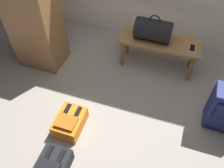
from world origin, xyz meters
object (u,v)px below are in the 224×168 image
object	(u,v)px
duffel_bag_black	(153,30)
backpack_orange	(70,122)
bench	(159,45)
cell_phone	(192,48)
side_cabinet	(36,27)
backpack_dark	(52,167)

from	to	relation	value
duffel_bag_black	backpack_orange	distance (m)	1.46
bench	cell_phone	size ratio (longest dim) A/B	6.94
backpack_orange	duffel_bag_black	bearing A→B (deg)	64.45
bench	duffel_bag_black	bearing A→B (deg)	-180.00
bench	side_cabinet	distance (m)	1.54
backpack_dark	cell_phone	bearing A→B (deg)	58.88
duffel_bag_black	backpack_dark	distance (m)	1.90
backpack_orange	backpack_dark	size ratio (longest dim) A/B	1.00
bench	cell_phone	xyz separation A→B (m)	(0.40, -0.03, 0.07)
duffel_bag_black	side_cabinet	size ratio (longest dim) A/B	0.40
duffel_bag_black	side_cabinet	xyz separation A→B (m)	(-1.38, -0.36, -0.02)
cell_phone	side_cabinet	xyz separation A→B (m)	(-1.88, -0.34, 0.11)
duffel_bag_black	bench	bearing A→B (deg)	0.00
bench	duffel_bag_black	distance (m)	0.23
side_cabinet	cell_phone	bearing A→B (deg)	10.14
cell_phone	duffel_bag_black	bearing A→B (deg)	177.01
bench	backpack_dark	distance (m)	1.89
duffel_bag_black	backpack_dark	xyz separation A→B (m)	(-0.54, -1.75, -0.48)
backpack_dark	side_cabinet	size ratio (longest dim) A/B	0.35
cell_phone	side_cabinet	distance (m)	1.92
cell_phone	side_cabinet	bearing A→B (deg)	-169.86
cell_phone	side_cabinet	size ratio (longest dim) A/B	0.13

